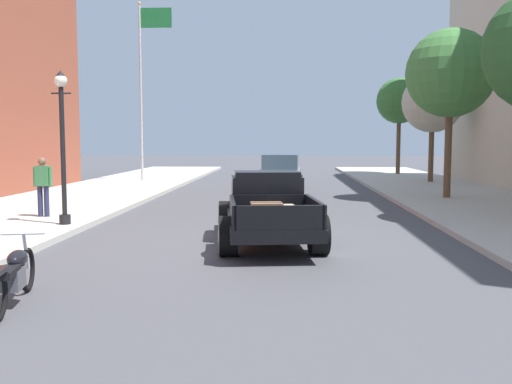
{
  "coord_description": "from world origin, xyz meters",
  "views": [
    {
      "loc": [
        0.55,
        -12.74,
        2.29
      ],
      "look_at": [
        -0.16,
        1.19,
        1.0
      ],
      "focal_mm": 39.79,
      "sensor_mm": 36.0,
      "label": 1
    }
  ],
  "objects": [
    {
      "name": "street_tree_third",
      "position": [
        7.99,
        16.6,
        4.16
      ],
      "size": [
        3.06,
        3.06,
        5.56
      ],
      "color": "brown",
      "rests_on": "sidewalk_right"
    },
    {
      "name": "motorcycle_parked",
      "position": [
        -3.18,
        -5.24,
        0.44
      ],
      "size": [
        0.68,
        2.09,
        0.93
      ],
      "color": "black",
      "rests_on": "ground"
    },
    {
      "name": "flagpole",
      "position": [
        -6.7,
        16.61,
        5.77
      ],
      "size": [
        1.74,
        0.16,
        9.16
      ],
      "color": "#B2B2B7",
      "rests_on": "sidewalk_left"
    },
    {
      "name": "pedestrian_sidewalk_left",
      "position": [
        -6.17,
        2.64,
        1.09
      ],
      "size": [
        0.53,
        0.22,
        1.65
      ],
      "color": "#232847",
      "rests_on": "sidewalk_left"
    },
    {
      "name": "street_lamp_near",
      "position": [
        -5.03,
        1.26,
        2.39
      ],
      "size": [
        0.5,
        0.32,
        3.85
      ],
      "color": "black",
      "rests_on": "sidewalk_left"
    },
    {
      "name": "car_background_grey",
      "position": [
        0.37,
        12.24,
        0.77
      ],
      "size": [
        2.03,
        4.38,
        1.65
      ],
      "color": "slate",
      "rests_on": "ground"
    },
    {
      "name": "ground_plane",
      "position": [
        0.0,
        0.0,
        0.0
      ],
      "size": [
        140.0,
        140.0,
        0.0
      ],
      "primitive_type": "plane",
      "color": "#47474C"
    },
    {
      "name": "street_tree_farthest",
      "position": [
        7.7,
        23.55,
        4.69
      ],
      "size": [
        2.85,
        2.85,
        6.0
      ],
      "color": "brown",
      "rests_on": "sidewalk_right"
    },
    {
      "name": "street_tree_second",
      "position": [
        6.58,
        8.61,
        4.69
      ],
      "size": [
        3.23,
        3.23,
        6.18
      ],
      "color": "brown",
      "rests_on": "sidewalk_right"
    },
    {
      "name": "hotrod_truck_black",
      "position": [
        0.14,
        -0.07,
        0.75
      ],
      "size": [
        2.56,
        5.07,
        1.58
      ],
      "color": "black",
      "rests_on": "ground"
    }
  ]
}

